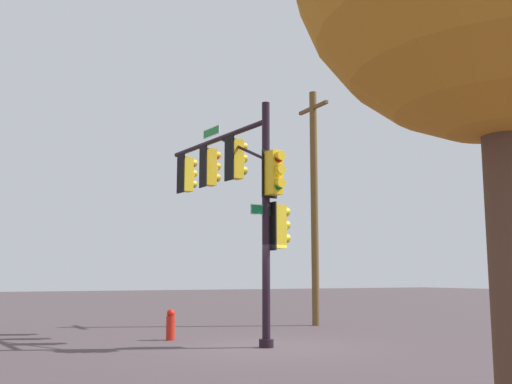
{
  "coord_description": "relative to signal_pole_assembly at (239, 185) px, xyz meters",
  "views": [
    {
      "loc": [
        -13.08,
        6.86,
        1.71
      ],
      "look_at": [
        1.24,
        -0.34,
        4.01
      ],
      "focal_mm": 41.48,
      "sensor_mm": 36.0,
      "label": 1
    }
  ],
  "objects": [
    {
      "name": "utility_pole",
      "position": [
        3.56,
        -4.7,
        0.21
      ],
      "size": [
        1.8,
        0.27,
        8.52
      ],
      "color": "brown",
      "rests_on": "ground_plane"
    },
    {
      "name": "fire_hydrant",
      "position": [
        1.23,
        1.45,
        -3.79
      ],
      "size": [
        0.33,
        0.24,
        0.83
      ],
      "color": "red",
      "rests_on": "ground_plane"
    },
    {
      "name": "ground_plane",
      "position": [
        -1.41,
        -0.11,
        -4.2
      ],
      "size": [
        120.0,
        120.0,
        0.0
      ],
      "primitive_type": "plane",
      "color": "#473B3E"
    },
    {
      "name": "signal_pole_assembly",
      "position": [
        0.0,
        0.0,
        0.0
      ],
      "size": [
        5.8,
        1.49,
        6.16
      ],
      "color": "black",
      "rests_on": "ground_plane"
    }
  ]
}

